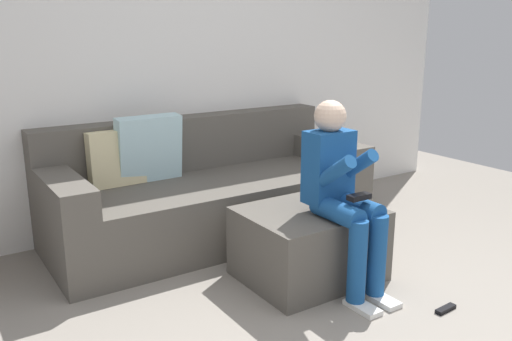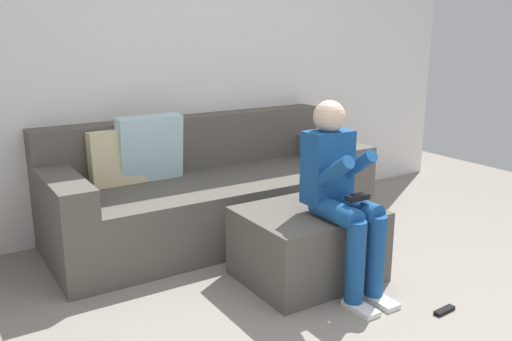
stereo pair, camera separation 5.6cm
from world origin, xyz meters
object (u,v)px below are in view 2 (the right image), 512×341
(couch_sectional, at_px, (207,193))
(person_seated, at_px, (341,190))
(ottoman, at_px, (308,244))
(remote_near_ottoman, at_px, (444,311))

(couch_sectional, xyz_separation_m, person_seated, (0.26, -1.21, 0.29))
(couch_sectional, xyz_separation_m, ottoman, (0.19, -1.00, -0.10))
(person_seated, xyz_separation_m, remote_near_ottoman, (0.30, -0.55, -0.60))
(remote_near_ottoman, bearing_deg, ottoman, 112.32)
(couch_sectional, distance_m, person_seated, 1.27)
(couch_sectional, relative_size, remote_near_ottoman, 16.37)
(remote_near_ottoman, bearing_deg, person_seated, 115.01)
(ottoman, relative_size, person_seated, 0.72)
(couch_sectional, bearing_deg, remote_near_ottoman, -72.29)
(ottoman, distance_m, person_seated, 0.45)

